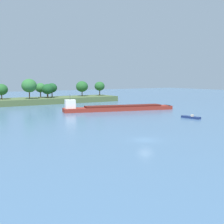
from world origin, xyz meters
TOP-DOWN VIEW (x-y plane):
  - ground_plane at (0.00, 0.00)m, footprint 400.00×400.00m
  - treeline_island at (14.08, 82.61)m, footprint 58.46×15.99m
  - small_motorboat at (28.35, 14.86)m, footprint 2.38×5.75m
  - cargo_barge at (21.96, 41.41)m, footprint 37.69×14.75m

SIDE VIEW (x-z plane):
  - ground_plane at x=0.00m, z-range 0.00..0.00m
  - small_motorboat at x=28.35m, z-range -0.23..0.82m
  - cargo_barge at x=21.96m, z-range -1.99..3.87m
  - treeline_island at x=14.08m, z-range -2.18..8.41m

